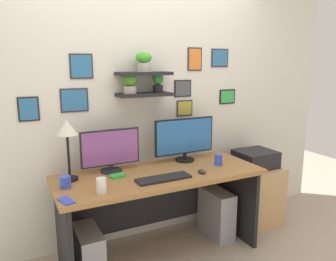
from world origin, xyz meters
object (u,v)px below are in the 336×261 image
at_px(scissors_tray, 118,176).
at_px(monitor_left, 111,150).
at_px(monitor_right, 184,138).
at_px(drawer_cabinet, 253,194).
at_px(pen_cup, 218,160).
at_px(printer, 255,159).
at_px(water_cup, 101,186).
at_px(cell_phone, 66,201).
at_px(coffee_mug, 65,182).
at_px(desk, 157,193).
at_px(desk_lamp, 67,133).
at_px(computer_mouse, 202,171).
at_px(computer_tower_right, 216,213).
at_px(keyboard, 163,178).
at_px(computer_tower_left, 89,253).

bearing_deg(scissors_tray, monitor_left, 90.37).
relative_size(monitor_right, drawer_cabinet, 1.00).
distance_m(pen_cup, drawer_cabinet, 0.79).
bearing_deg(printer, water_cup, -168.65).
height_order(cell_phone, coffee_mug, coffee_mug).
xyz_separation_m(desk, desk_lamp, (-0.71, 0.10, 0.58)).
xyz_separation_m(computer_mouse, computer_tower_right, (0.32, 0.23, -0.54)).
distance_m(desk, pen_cup, 0.62).
bearing_deg(keyboard, scissors_tray, 145.69).
bearing_deg(computer_tower_left, computer_tower_right, 3.48).
distance_m(cell_phone, computer_tower_left, 0.64).
xyz_separation_m(coffee_mug, computer_tower_left, (0.14, -0.02, -0.60)).
xyz_separation_m(monitor_left, drawer_cabinet, (1.50, -0.09, -0.64)).
xyz_separation_m(desk_lamp, computer_tower_right, (1.34, -0.09, -0.90)).
distance_m(monitor_right, printer, 0.84).
bearing_deg(computer_tower_right, keyboard, -161.71).
distance_m(monitor_left, pen_cup, 0.96).
bearing_deg(computer_tower_left, monitor_right, 13.33).
distance_m(scissors_tray, computer_tower_left, 0.64).
relative_size(pen_cup, computer_tower_left, 0.25).
height_order(computer_tower_left, computer_tower_right, computer_tower_right).
bearing_deg(computer_tower_left, pen_cup, -1.51).
bearing_deg(computer_mouse, cell_phone, -175.74).
distance_m(monitor_right, drawer_cabinet, 1.04).
distance_m(cell_phone, printer, 1.99).
height_order(desk, water_cup, water_cup).
xyz_separation_m(desk, monitor_left, (-0.36, 0.16, 0.39)).
distance_m(desk_lamp, drawer_cabinet, 2.03).
bearing_deg(keyboard, cell_phone, -173.43).
bearing_deg(monitor_right, scissors_tray, -166.55).
bearing_deg(computer_tower_left, coffee_mug, 172.36).
bearing_deg(pen_cup, water_cup, -171.57).
distance_m(coffee_mug, computer_tower_right, 1.51).
bearing_deg(computer_tower_left, drawer_cabinet, 4.68).
distance_m(drawer_cabinet, computer_tower_right, 0.53).
distance_m(desk_lamp, coffee_mug, 0.37).
distance_m(desk, desk_lamp, 0.92).
bearing_deg(scissors_tray, keyboard, -34.31).
bearing_deg(desk, computer_tower_right, 0.38).
bearing_deg(water_cup, pen_cup, 8.43).
relative_size(desk, desk_lamp, 3.58).
xyz_separation_m(coffee_mug, computer_tower_right, (1.40, 0.06, -0.57)).
xyz_separation_m(desk_lamp, water_cup, (0.15, -0.37, -0.32)).
distance_m(monitor_right, keyboard, 0.59).
bearing_deg(desk, coffee_mug, -176.00).
relative_size(monitor_left, water_cup, 4.56).
xyz_separation_m(monitor_right, coffee_mug, (-1.12, -0.21, -0.17)).
bearing_deg(water_cup, computer_mouse, 3.00).
relative_size(desk, computer_tower_right, 3.81).
xyz_separation_m(monitor_left, computer_tower_right, (0.98, -0.16, -0.71)).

